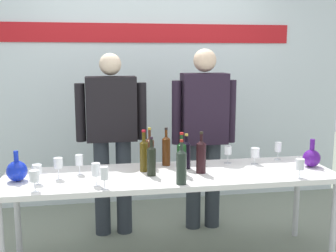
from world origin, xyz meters
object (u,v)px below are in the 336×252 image
(presenter_right, at_px, (204,128))
(wine_glass_left_0, at_px, (104,174))
(wine_glass_right_1, at_px, (255,153))
(wine_bottle_5, at_px, (144,154))
(wine_bottle_2, at_px, (151,159))
(wine_bottle_6, at_px, (201,156))
(wine_glass_right_0, at_px, (228,151))
(wine_bottle_1, at_px, (150,151))
(wine_bottle_4, at_px, (181,157))
(presenter_left, at_px, (112,132))
(wine_glass_left_2, at_px, (34,177))
(wine_glass_right_2, at_px, (300,165))
(display_table, at_px, (171,180))
(wine_bottle_7, at_px, (181,166))
(wine_glass_left_4, at_px, (79,161))
(wine_bottle_0, at_px, (186,154))
(decanter_blue_right, at_px, (312,158))
(wine_glass_right_3, at_px, (278,147))
(wine_glass_left_3, at_px, (96,170))
(wine_bottle_3, at_px, (166,150))
(wine_glass_left_5, at_px, (37,170))
(wine_glass_left_1, at_px, (58,163))

(presenter_right, relative_size, wine_glass_left_0, 10.88)
(wine_glass_right_1, bearing_deg, wine_glass_left_0, -160.19)
(wine_bottle_5, bearing_deg, wine_bottle_2, -70.35)
(wine_bottle_6, distance_m, wine_glass_right_0, 0.38)
(wine_bottle_1, height_order, wine_bottle_4, wine_bottle_4)
(presenter_left, distance_m, wine_bottle_6, 0.94)
(wine_glass_left_2, distance_m, wine_glass_right_1, 1.76)
(wine_glass_right_2, bearing_deg, wine_glass_left_2, 179.52)
(display_table, bearing_deg, wine_glass_right_2, -17.04)
(wine_bottle_7, distance_m, wine_glass_right_0, 0.70)
(wine_bottle_1, distance_m, wine_glass_left_4, 0.57)
(wine_bottle_0, xyz_separation_m, wine_bottle_2, (-0.30, -0.15, 0.00))
(wine_bottle_5, xyz_separation_m, wine_glass_right_2, (1.12, -0.37, -0.04))
(presenter_right, bearing_deg, wine_bottle_1, -142.87)
(display_table, xyz_separation_m, presenter_left, (-0.43, 0.65, 0.27))
(wine_bottle_6, bearing_deg, wine_bottle_7, -129.36)
(decanter_blue_right, relative_size, wine_glass_left_2, 1.60)
(wine_bottle_1, relative_size, wine_glass_left_0, 2.07)
(wine_bottle_7, xyz_separation_m, wine_glass_right_1, (0.71, 0.43, -0.04))
(wine_glass_right_1, xyz_separation_m, wine_glass_right_2, (0.18, -0.43, 0.01))
(presenter_right, bearing_deg, wine_bottle_2, -130.50)
(wine_glass_right_0, distance_m, wine_glass_right_3, 0.47)
(wine_glass_left_2, relative_size, wine_glass_left_4, 0.95)
(decanter_blue_right, xyz_separation_m, wine_glass_right_3, (-0.17, 0.27, 0.03))
(wine_bottle_6, relative_size, wine_glass_right_1, 2.36)
(wine_glass_right_1, bearing_deg, wine_bottle_7, -149.05)
(display_table, distance_m, wine_bottle_6, 0.30)
(wine_glass_left_0, relative_size, wine_glass_left_3, 0.97)
(wine_glass_right_2, bearing_deg, wine_bottle_0, 152.72)
(wine_bottle_3, height_order, wine_glass_right_3, wine_bottle_3)
(wine_bottle_1, height_order, wine_bottle_2, wine_bottle_1)
(wine_bottle_6, xyz_separation_m, wine_glass_right_2, (0.69, -0.26, -0.04))
(wine_bottle_5, xyz_separation_m, wine_glass_left_3, (-0.37, -0.30, -0.03))
(presenter_left, xyz_separation_m, wine_glass_left_5, (-0.55, -0.75, -0.11))
(wine_bottle_0, xyz_separation_m, wine_glass_right_2, (0.77, -0.40, -0.02))
(wine_bottle_2, height_order, wine_glass_right_2, wine_bottle_2)
(presenter_left, xyz_separation_m, wine_bottle_2, (0.27, -0.68, -0.09))
(wine_bottle_6, xyz_separation_m, wine_glass_left_3, (-0.80, -0.18, -0.02))
(wine_bottle_0, xyz_separation_m, wine_glass_left_5, (-1.12, -0.21, -0.02))
(wine_bottle_3, bearing_deg, wine_glass_left_3, -141.84)
(wine_bottle_0, bearing_deg, wine_glass_right_2, -27.28)
(wine_glass_right_2, relative_size, wine_glass_right_3, 0.93)
(wine_glass_left_4, distance_m, wine_glass_right_3, 1.69)
(wine_bottle_1, bearing_deg, wine_bottle_3, 5.88)
(wine_bottle_6, bearing_deg, wine_bottle_2, -179.07)
(wine_bottle_3, distance_m, wine_glass_left_1, 0.87)
(wine_glass_left_0, distance_m, wine_glass_right_3, 1.60)
(wine_bottle_7, bearing_deg, wine_glass_right_0, 44.52)
(wine_glass_right_1, bearing_deg, wine_glass_left_2, -166.30)
(wine_glass_left_0, height_order, wine_glass_right_1, wine_glass_left_0)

